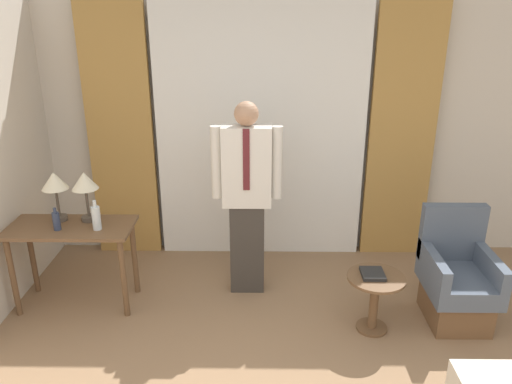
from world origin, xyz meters
TOP-DOWN VIEW (x-y plane):
  - wall_back at (0.00, 2.94)m, footprint 10.00×0.06m
  - curtain_sheer_center at (0.00, 2.81)m, footprint 2.09×0.06m
  - curtain_drape_left at (-1.41, 2.81)m, footprint 0.65×0.06m
  - curtain_drape_right at (1.41, 2.81)m, footprint 0.65×0.06m
  - desk at (-1.62, 1.78)m, footprint 1.06×0.50m
  - table_lamp_left at (-1.75, 1.90)m, footprint 0.22×0.22m
  - table_lamp_right at (-1.49, 1.90)m, footprint 0.22×0.22m
  - bottle_near_edge at (-1.36, 1.72)m, footprint 0.07×0.07m
  - bottle_by_lamp at (-1.70, 1.70)m, footprint 0.06×0.06m
  - person at (-0.12, 2.04)m, footprint 0.62×0.21m
  - armchair at (1.65, 1.60)m, footprint 0.54×0.65m
  - side_table at (0.93, 1.42)m, footprint 0.47×0.47m
  - book at (0.90, 1.44)m, footprint 0.18×0.20m

SIDE VIEW (x-z plane):
  - side_table at x=0.93m, z-range 0.09..0.59m
  - armchair at x=1.65m, z-range -0.13..0.82m
  - book at x=0.90m, z-range 0.50..0.53m
  - desk at x=-1.62m, z-range 0.25..1.01m
  - bottle_by_lamp at x=-1.70m, z-range 0.74..0.94m
  - bottle_near_edge at x=-1.36m, z-range 0.74..1.00m
  - person at x=-0.12m, z-range 0.09..1.87m
  - table_lamp_left at x=-1.75m, z-range 0.88..1.32m
  - table_lamp_right at x=-1.49m, z-range 0.88..1.32m
  - curtain_sheer_center at x=0.00m, z-range 0.00..2.58m
  - curtain_drape_left at x=-1.41m, z-range 0.00..2.58m
  - curtain_drape_right at x=1.41m, z-range 0.00..2.58m
  - wall_back at x=0.00m, z-range 0.00..2.70m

